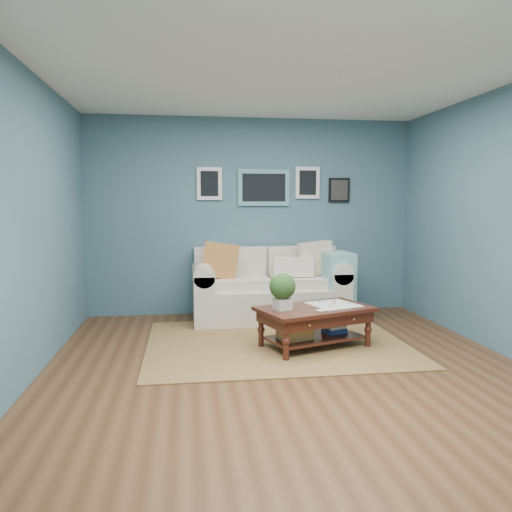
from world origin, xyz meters
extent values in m
plane|color=brown|center=(0.00, 0.00, 0.00)|extent=(5.00, 5.00, 0.00)
plane|color=white|center=(0.00, 0.00, 2.70)|extent=(5.00, 5.00, 0.00)
cube|color=#3F6271|center=(0.00, 2.50, 1.35)|extent=(4.50, 0.02, 2.70)
cube|color=#3F6271|center=(0.00, -2.50, 1.35)|extent=(4.50, 0.02, 2.70)
cube|color=#3F6271|center=(-2.25, 0.00, 1.35)|extent=(0.02, 5.00, 2.70)
cube|color=#5B9598|center=(0.16, 2.48, 1.75)|extent=(0.72, 0.03, 0.50)
cube|color=black|center=(0.16, 2.46, 1.75)|extent=(0.60, 0.01, 0.38)
cube|color=white|center=(-0.59, 2.48, 1.80)|extent=(0.34, 0.03, 0.44)
cube|color=white|center=(0.78, 2.48, 1.82)|extent=(0.34, 0.03, 0.44)
cube|color=black|center=(1.24, 2.48, 1.72)|extent=(0.30, 0.03, 0.34)
cube|color=brown|center=(0.05, 0.86, 0.01)|extent=(2.79, 2.23, 0.01)
cube|color=beige|center=(0.16, 1.99, 0.22)|extent=(1.48, 0.92, 0.44)
cube|color=beige|center=(0.16, 2.35, 0.69)|extent=(1.94, 0.23, 0.50)
cube|color=beige|center=(-0.70, 1.99, 0.32)|extent=(0.25, 0.92, 0.65)
cube|color=beige|center=(1.03, 1.99, 0.32)|extent=(0.25, 0.92, 0.65)
cylinder|color=beige|center=(-0.70, 1.99, 0.65)|extent=(0.27, 0.92, 0.27)
cylinder|color=beige|center=(1.03, 1.99, 0.65)|extent=(0.27, 0.92, 0.27)
cube|color=beige|center=(-0.23, 1.93, 0.51)|extent=(0.75, 0.59, 0.14)
cube|color=beige|center=(0.56, 1.93, 0.51)|extent=(0.75, 0.59, 0.14)
cube|color=beige|center=(-0.23, 2.22, 0.76)|extent=(0.75, 0.13, 0.38)
cube|color=beige|center=(0.56, 2.22, 0.76)|extent=(0.75, 0.13, 0.38)
cube|color=#D0733A|center=(-0.48, 1.94, 0.80)|extent=(0.50, 0.18, 0.50)
cube|color=#EDE3C6|center=(0.79, 2.01, 0.80)|extent=(0.49, 0.19, 0.48)
cube|color=beige|center=(0.46, 1.89, 0.71)|extent=(0.52, 0.13, 0.25)
cube|color=#82C0C4|center=(1.03, 1.86, 0.48)|extent=(0.36, 0.57, 0.84)
cube|color=black|center=(0.43, 0.66, 0.42)|extent=(1.33, 1.02, 0.04)
cube|color=black|center=(0.43, 0.66, 0.34)|extent=(1.23, 0.93, 0.12)
cube|color=black|center=(0.43, 0.66, 0.11)|extent=(1.10, 0.80, 0.02)
sphere|color=gold|center=(0.27, 0.27, 0.34)|extent=(0.03, 0.03, 0.03)
sphere|color=gold|center=(0.78, 0.45, 0.34)|extent=(0.03, 0.03, 0.03)
cylinder|color=black|center=(0.03, 0.24, 0.20)|extent=(0.06, 0.06, 0.40)
cylinder|color=black|center=(0.99, 0.57, 0.20)|extent=(0.06, 0.06, 0.40)
cylinder|color=black|center=(-0.14, 0.74, 0.20)|extent=(0.06, 0.06, 0.40)
cylinder|color=black|center=(0.82, 1.07, 0.20)|extent=(0.06, 0.06, 0.40)
cube|color=silver|center=(0.06, 0.58, 0.50)|extent=(0.20, 0.20, 0.12)
sphere|color=#20491A|center=(0.06, 0.58, 0.68)|extent=(0.27, 0.27, 0.27)
cube|color=white|center=(0.66, 0.74, 0.44)|extent=(0.59, 0.59, 0.01)
cube|color=tan|center=(0.20, 0.58, 0.22)|extent=(0.39, 0.33, 0.19)
cube|color=navy|center=(0.68, 0.77, 0.18)|extent=(0.28, 0.24, 0.11)
camera|label=1|loc=(-0.93, -4.40, 1.53)|focal=35.00mm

